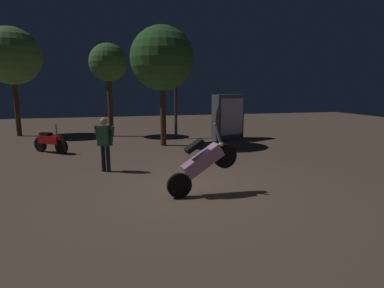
# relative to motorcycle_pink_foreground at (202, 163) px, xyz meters

# --- Properties ---
(ground_plane) EXTENTS (40.00, 40.00, 0.00)m
(ground_plane) POSITION_rel_motorcycle_pink_foreground_xyz_m (-0.19, 0.32, -0.74)
(ground_plane) COLOR brown
(motorcycle_pink_foreground) EXTENTS (1.66, 0.40, 1.63)m
(motorcycle_pink_foreground) POSITION_rel_motorcycle_pink_foreground_xyz_m (0.00, 0.00, 0.00)
(motorcycle_pink_foreground) COLOR black
(motorcycle_pink_foreground) RESTS_ON ground_plane
(motorcycle_red_parked_left) EXTENTS (1.36, 1.12, 1.11)m
(motorcycle_red_parked_left) POSITION_rel_motorcycle_pink_foreground_xyz_m (-4.27, 5.76, -0.31)
(motorcycle_red_parked_left) COLOR black
(motorcycle_red_parked_left) RESTS_ON ground_plane
(person_rider_beside) EXTENTS (0.61, 0.42, 1.58)m
(person_rider_beside) POSITION_rel_motorcycle_pink_foreground_xyz_m (-2.19, 2.57, 0.19)
(person_rider_beside) COLOR black
(person_rider_beside) RESTS_ON ground_plane
(streetlamp_near) EXTENTS (0.36, 0.36, 4.36)m
(streetlamp_near) POSITION_rel_motorcycle_pink_foreground_xyz_m (0.93, 8.04, 2.07)
(streetlamp_near) COLOR #38383D
(streetlamp_near) RESTS_ON ground_plane
(tree_left_bg) EXTENTS (2.76, 2.76, 5.31)m
(tree_left_bg) POSITION_rel_motorcycle_pink_foreground_xyz_m (-6.66, 10.61, 3.16)
(tree_left_bg) COLOR #4C331E
(tree_left_bg) RESTS_ON ground_plane
(tree_center_bg) EXTENTS (2.59, 2.59, 4.86)m
(tree_center_bg) POSITION_rel_motorcycle_pink_foreground_xyz_m (0.06, 6.28, 2.81)
(tree_center_bg) COLOR #4C331E
(tree_center_bg) RESTS_ON ground_plane
(tree_right_bg) EXTENTS (1.83, 1.83, 4.53)m
(tree_right_bg) POSITION_rel_motorcycle_pink_foreground_xyz_m (-2.12, 9.42, 2.82)
(tree_right_bg) COLOR #4C331E
(tree_right_bg) RESTS_ON ground_plane
(kiosk_billboard) EXTENTS (1.67, 1.07, 2.10)m
(kiosk_billboard) POSITION_rel_motorcycle_pink_foreground_xyz_m (3.26, 7.14, 0.31)
(kiosk_billboard) COLOR #595960
(kiosk_billboard) RESTS_ON ground_plane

